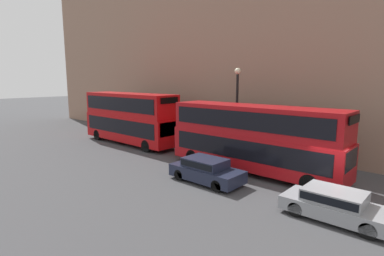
% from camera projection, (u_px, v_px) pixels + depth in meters
% --- Properties ---
extents(ground_plane, '(200.00, 200.00, 0.00)m').
position_uv_depth(ground_plane, '(331.00, 202.00, 14.31)').
color(ground_plane, '#424244').
extents(building_facade, '(1.10, 80.00, 17.71)m').
position_uv_depth(building_facade, '(380.00, 23.00, 17.98)').
color(building_facade, '#93705B').
rests_on(building_facade, ground).
extents(bus_leading, '(2.59, 11.29, 4.21)m').
position_uv_depth(bus_leading, '(253.00, 136.00, 18.60)').
color(bus_leading, '#A80F14').
rests_on(bus_leading, ground).
extents(bus_second_in_queue, '(2.59, 10.55, 4.58)m').
position_uv_depth(bus_second_in_queue, '(130.00, 116.00, 26.98)').
color(bus_second_in_queue, '#B20C0F').
rests_on(bus_second_in_queue, ground).
extents(car_dark_sedan, '(1.87, 4.27, 1.27)m').
position_uv_depth(car_dark_sedan, '(335.00, 204.00, 12.43)').
color(car_dark_sedan, gray).
rests_on(car_dark_sedan, ground).
extents(car_hatchback, '(1.87, 4.27, 1.37)m').
position_uv_depth(car_hatchback, '(206.00, 170.00, 17.01)').
color(car_hatchback, '#1E2338').
rests_on(car_hatchback, ground).
extents(street_lamp, '(0.44, 0.44, 6.59)m').
position_uv_depth(street_lamp, '(237.00, 104.00, 21.25)').
color(street_lamp, black).
rests_on(street_lamp, ground).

